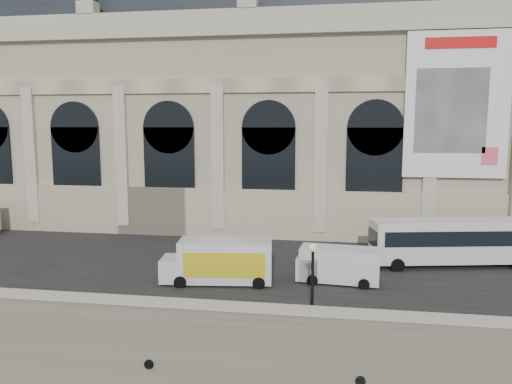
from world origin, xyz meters
TOP-DOWN VIEW (x-y plane):
  - quay at (0.00, 35.00)m, footprint 160.00×70.00m
  - street at (0.00, 14.00)m, footprint 160.00×24.00m
  - parapet at (0.00, 0.60)m, footprint 160.00×1.40m
  - museum at (-5.98, 30.86)m, footprint 69.00×18.70m
  - bus_right at (21.75, 14.94)m, footprint 13.16×5.18m
  - van_c at (12.49, 9.32)m, footprint 5.98×2.82m
  - box_truck at (4.35, 7.89)m, footprint 8.12×3.56m
  - lamp_right at (11.24, 2.08)m, footprint 0.47×0.47m

SIDE VIEW (x-z plane):
  - quay at x=0.00m, z-range 0.00..6.00m
  - street at x=0.00m, z-range 6.00..6.06m
  - parapet at x=0.00m, z-range 6.01..7.22m
  - van_c at x=12.49m, z-range 6.03..8.61m
  - box_truck at x=4.35m, z-range 6.01..9.19m
  - bus_right at x=21.75m, z-range 6.23..10.03m
  - lamp_right at x=11.24m, z-range 5.99..10.59m
  - museum at x=-5.98m, z-range 5.17..34.27m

